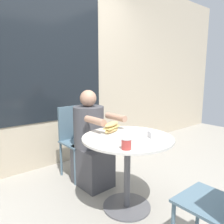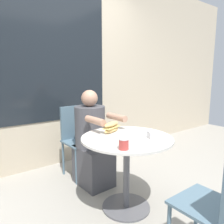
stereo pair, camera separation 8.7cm
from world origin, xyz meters
name	(u,v)px [view 1 (the left image)]	position (x,y,z in m)	size (l,w,h in m)	color
ground_plane	(127,207)	(0.00, 0.00, 0.00)	(8.00, 8.00, 0.00)	gray
storefront_wall	(55,64)	(0.00, 1.43, 1.40)	(8.00, 0.09, 2.80)	#B7A88E
cafe_table	(127,156)	(0.00, 0.00, 0.52)	(0.83, 0.83, 0.70)	beige
diner_chair	(75,134)	(0.00, 0.95, 0.52)	(0.39, 0.39, 0.87)	slate
seated_diner	(91,145)	(0.00, 0.60, 0.47)	(0.36, 0.62, 1.10)	#424247
sandwich_on_plate	(112,128)	(-0.03, 0.19, 0.75)	(0.23, 0.23, 0.11)	white
drink_cup	(126,143)	(-0.24, -0.23, 0.75)	(0.08, 0.08, 0.09)	#B73D38
napkin_box	(154,134)	(0.16, -0.17, 0.73)	(0.12, 0.12, 0.06)	silver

